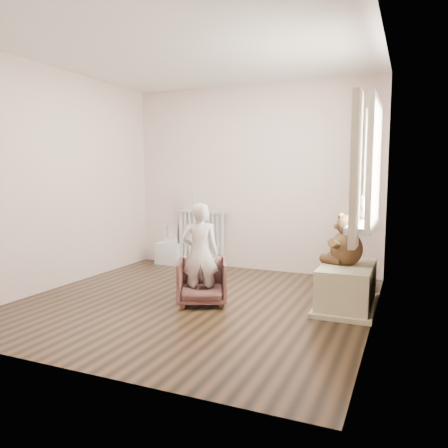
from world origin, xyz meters
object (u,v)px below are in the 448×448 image
at_px(radiator, 201,240).
at_px(teddy_bear, 347,243).
at_px(child, 200,253).
at_px(plush_cat, 366,209).
at_px(armchair, 202,282).
at_px(toy_bench, 347,288).
at_px(toy_vanity, 169,246).

distance_m(radiator, teddy_bear, 2.57).
xyz_separation_m(child, plush_cat, (1.56, 0.70, 0.45)).
xyz_separation_m(armchair, toy_bench, (1.42, 0.47, -0.04)).
distance_m(radiator, toy_vanity, 0.54).
distance_m(toy_vanity, plush_cat, 3.19).
bearing_deg(radiator, armchair, -63.45).
xyz_separation_m(radiator, plush_cat, (2.40, -1.05, 0.61)).
relative_size(armchair, toy_bench, 0.55).
height_order(radiator, plush_cat, plush_cat).
bearing_deg(child, plush_cat, 179.74).
distance_m(child, teddy_bear, 1.50).
relative_size(toy_vanity, teddy_bear, 1.14).
height_order(child, toy_bench, child).
bearing_deg(plush_cat, child, -157.79).
distance_m(armchair, child, 0.31).
distance_m(radiator, armchair, 1.90).
bearing_deg(toy_bench, armchair, -161.49).
xyz_separation_m(armchair, plush_cat, (1.56, 0.65, 0.76)).
distance_m(radiator, child, 1.95).
bearing_deg(teddy_bear, toy_vanity, 175.34).
bearing_deg(toy_vanity, plush_cat, -19.20).
relative_size(armchair, teddy_bear, 1.01).
xyz_separation_m(radiator, toy_bench, (2.26, -1.22, -0.19)).
distance_m(child, toy_bench, 1.55).
xyz_separation_m(toy_bench, teddy_bear, (-0.02, -0.00, 0.47)).
height_order(toy_vanity, child, child).
xyz_separation_m(toy_vanity, teddy_bear, (2.78, -1.20, 0.40)).
distance_m(toy_bench, teddy_bear, 0.47).
distance_m(armchair, toy_bench, 1.49).
bearing_deg(toy_vanity, armchair, -50.45).
bearing_deg(teddy_bear, child, -140.91).
bearing_deg(radiator, toy_vanity, -176.75).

